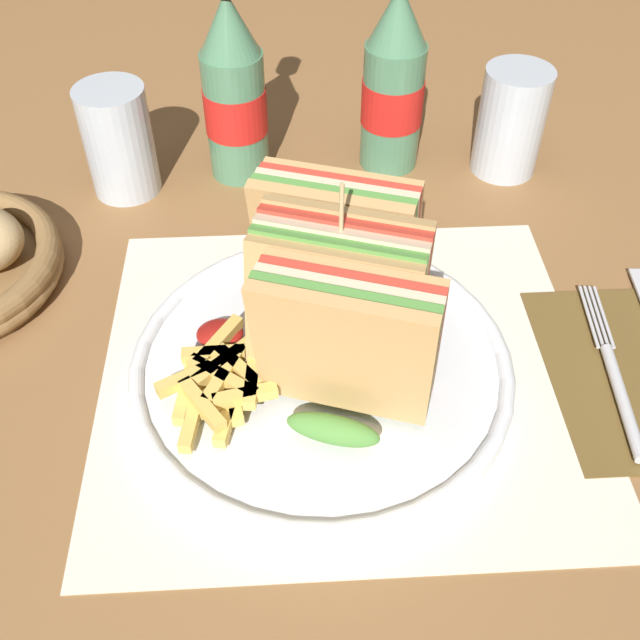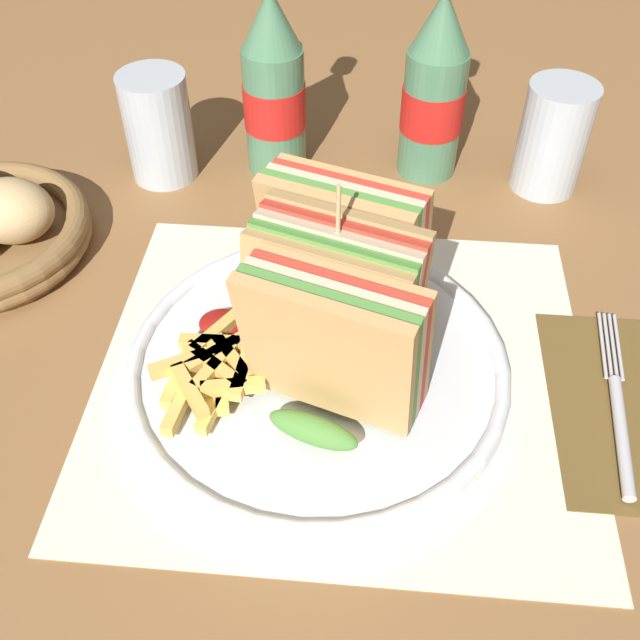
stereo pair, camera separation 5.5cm
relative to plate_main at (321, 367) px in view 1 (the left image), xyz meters
The scene contains 11 objects.
ground_plane 0.02m from the plate_main, 137.77° to the right, with size 4.00×4.00×0.00m, color olive.
placemat 0.02m from the plate_main, 11.15° to the left, with size 0.37×0.34×0.00m.
plate_main is the anchor object (origin of this frame).
club_sandwich 0.07m from the plate_main, 29.73° to the left, with size 0.14×0.21×0.16m.
fries_pile 0.08m from the plate_main, 160.11° to the right, with size 0.09×0.11×0.02m.
ketchup_blob 0.08m from the plate_main, 162.95° to the left, with size 0.04×0.03×0.01m.
fork 0.22m from the plate_main, ahead, with size 0.03×0.17×0.01m.
coke_bottle_near 0.29m from the plate_main, 103.49° to the left, with size 0.06×0.06×0.20m.
coke_bottle_far 0.31m from the plate_main, 73.45° to the left, with size 0.06×0.06×0.20m.
glass_near 0.34m from the plate_main, 53.23° to the left, with size 0.07×0.07×0.11m.
glass_far 0.31m from the plate_main, 124.93° to the left, with size 0.07×0.07×0.11m.
Camera 1 is at (-0.01, -0.36, 0.44)m, focal length 42.00 mm.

